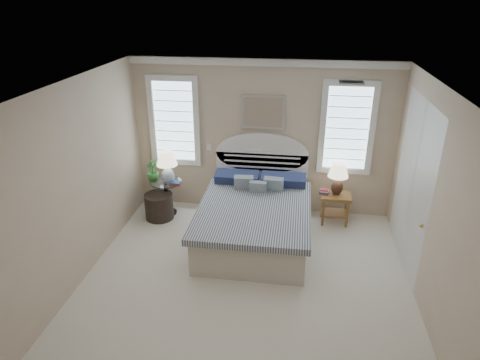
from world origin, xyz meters
name	(u,v)px	position (x,y,z in m)	size (l,w,h in m)	color
floor	(243,294)	(0.00, 0.00, 0.00)	(4.50, 5.00, 0.01)	beige
ceiling	(243,92)	(0.00, 0.00, 2.70)	(4.50, 5.00, 0.01)	silver
wall_back	(263,138)	(0.00, 2.50, 1.35)	(4.50, 0.02, 2.70)	beige
wall_left	(67,192)	(-2.25, 0.00, 1.35)	(0.02, 5.00, 2.70)	beige
wall_right	(440,217)	(2.25, 0.00, 1.35)	(0.02, 5.00, 2.70)	beige
crown_molding	(264,62)	(0.00, 2.46, 2.64)	(4.50, 0.08, 0.12)	silver
hvac_vent	(351,82)	(1.20, 0.80, 2.68)	(0.30, 0.20, 0.02)	#B2B2B2
switch_plate	(209,147)	(-0.95, 2.48, 1.15)	(0.08, 0.01, 0.12)	silver
window_left	(175,121)	(-1.55, 2.48, 1.60)	(0.90, 0.06, 1.60)	#C2E2F6
window_right	(347,128)	(1.40, 2.48, 1.60)	(0.90, 0.06, 1.60)	#C2E2F6
painting	(263,112)	(0.00, 2.46, 1.82)	(0.74, 0.04, 0.58)	silver
closet_door	(412,185)	(2.23, 1.20, 1.20)	(0.02, 1.80, 2.40)	silver
bed	(255,216)	(0.00, 1.46, 0.39)	(1.72, 2.28, 1.47)	beige
side_table_left	(167,194)	(-1.65, 2.05, 0.39)	(0.56, 0.56, 0.63)	black
nightstand_right	(335,202)	(1.30, 2.15, 0.39)	(0.50, 0.40, 0.53)	olive
floor_pot	(159,206)	(-1.74, 1.87, 0.23)	(0.50, 0.50, 0.45)	black
lamp_left	(167,164)	(-1.58, 2.00, 0.98)	(0.45, 0.45, 0.58)	silver
lamp_right	(338,175)	(1.30, 2.18, 0.87)	(0.45, 0.45, 0.55)	black
potted_plant	(153,171)	(-1.87, 2.05, 0.81)	(0.21, 0.21, 0.37)	#427E32
books_left	(176,183)	(-1.43, 1.94, 0.65)	(0.19, 0.14, 0.05)	#A02834
books_right	(324,192)	(1.10, 2.14, 0.57)	(0.18, 0.14, 0.09)	#A02834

